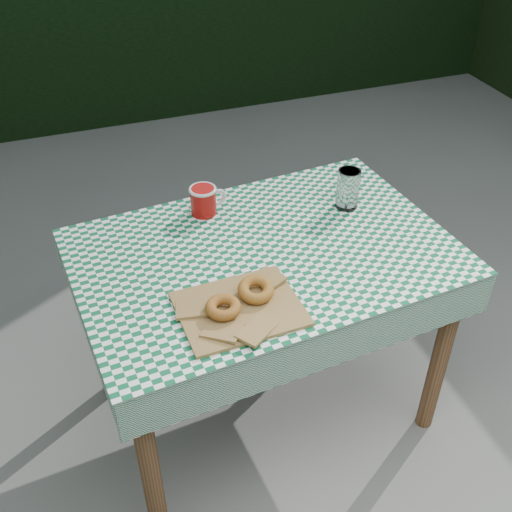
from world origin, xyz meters
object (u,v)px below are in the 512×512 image
(table, at_px, (264,337))
(drinking_glass, at_px, (348,189))
(paper_bag, at_px, (240,308))
(coffee_mug, at_px, (203,201))

(table, bearing_deg, drinking_glass, 17.25)
(table, bearing_deg, paper_bag, -129.70)
(table, relative_size, paper_bag, 3.44)
(paper_bag, bearing_deg, drinking_glass, 36.30)
(drinking_glass, bearing_deg, coffee_mug, 165.16)
(coffee_mug, height_order, drinking_glass, drinking_glass)
(paper_bag, xyz_separation_m, coffee_mug, (0.04, 0.51, 0.04))
(table, distance_m, coffee_mug, 0.52)
(table, height_order, paper_bag, paper_bag)
(paper_bag, distance_m, drinking_glass, 0.65)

